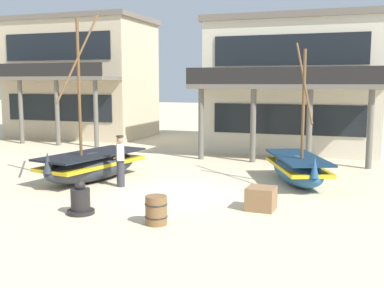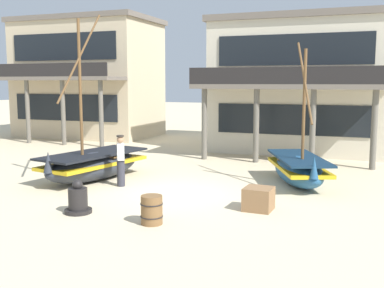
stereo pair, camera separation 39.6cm
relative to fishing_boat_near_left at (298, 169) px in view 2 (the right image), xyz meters
name	(u,v)px [view 2 (the right image)]	position (x,y,z in m)	size (l,w,h in m)	color
ground_plane	(181,193)	(-3.22, -2.49, -0.53)	(120.00, 120.00, 0.00)	beige
fishing_boat_near_left	(298,169)	(0.00, 0.00, 0.00)	(2.65, 3.89, 4.70)	#23517A
fishing_boat_centre_large	(93,164)	(-6.81, -1.77, 0.01)	(2.45, 4.32, 5.69)	#2D333D
fisherman_by_hull	(121,161)	(-5.41, -2.30, 0.30)	(0.38, 0.42, 1.68)	#33333D
capstan_winch	(78,200)	(-4.91, -5.46, -0.20)	(0.71, 0.71, 0.89)	black
wooden_barrel	(152,210)	(-2.69, -5.65, -0.18)	(0.56, 0.56, 0.70)	brown
cargo_crate	(259,199)	(-0.56, -3.53, -0.23)	(0.74, 0.74, 0.61)	olive
harbor_building_main	(302,85)	(-1.13, 8.90, 2.73)	(8.45, 9.02, 6.52)	beige
harbor_building_annex	(88,78)	(-14.49, 9.85, 3.12)	(8.61, 7.40, 7.29)	beige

